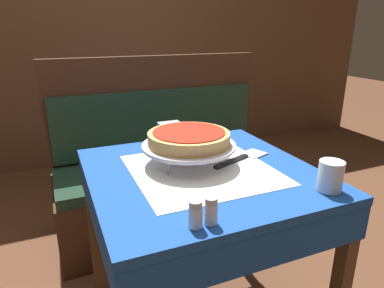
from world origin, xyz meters
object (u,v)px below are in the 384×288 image
napkin_holder (170,132)px  condiment_caddy (154,83)px  pizza_pan_stand (189,146)px  salt_shaker (195,214)px  deep_dish_pizza (189,138)px  dining_table_front (201,193)px  dining_table_rear (155,105)px  water_glass_near (331,176)px  booth_bench (168,182)px  pizza_server (241,158)px  pepper_shaker (211,211)px

napkin_holder → condiment_caddy: 1.42m
pizza_pan_stand → salt_shaker: 0.44m
napkin_holder → condiment_caddy: (0.35, 1.38, 0.00)m
deep_dish_pizza → condiment_caddy: condiment_caddy is taller
dining_table_front → salt_shaker: salt_shaker is taller
dining_table_rear → water_glass_near: bearing=-90.4°
dining_table_rear → booth_bench: booth_bench is taller
deep_dish_pizza → salt_shaker: size_ratio=4.04×
dining_table_front → water_glass_near: size_ratio=8.12×
pizza_pan_stand → water_glass_near: 0.51m
dining_table_rear → water_glass_near: water_glass_near is taller
pizza_server → booth_bench: bearing=93.7°
salt_shaker → pizza_server: bearing=46.2°
salt_shaker → condiment_caddy: condiment_caddy is taller
pizza_server → condiment_caddy: bearing=84.5°
pizza_pan_stand → napkin_holder: (0.03, 0.29, -0.03)m
dining_table_front → booth_bench: (0.14, 0.81, -0.33)m
water_glass_near → napkin_holder: water_glass_near is taller
dining_table_rear → pepper_shaker: size_ratio=10.93×
dining_table_front → dining_table_rear: 1.67m
pepper_shaker → water_glass_near: bearing=3.8°
dining_table_rear → salt_shaker: (-0.50, -1.98, 0.15)m
dining_table_rear → deep_dish_pizza: (-0.34, -1.57, 0.22)m
pizza_pan_stand → condiment_caddy: (0.37, 1.67, -0.02)m
dining_table_front → dining_table_rear: bearing=78.9°
booth_bench → water_glass_near: 1.23m
booth_bench → deep_dish_pizza: 0.92m
pepper_shaker → napkin_holder: size_ratio=0.76×
pizza_server → deep_dish_pizza: bearing=170.2°
pizza_server → salt_shaker: bearing=-133.8°
dining_table_front → deep_dish_pizza: (-0.02, 0.07, 0.20)m
water_glass_near → condiment_caddy: 2.05m
dining_table_front → water_glass_near: bearing=-45.7°
dining_table_rear → pizza_server: (-0.13, -1.60, 0.12)m
dining_table_front → pepper_shaker: 0.39m
dining_table_front → pizza_pan_stand: size_ratio=2.26×
dining_table_front → condiment_caddy: 1.78m
condiment_caddy → water_glass_near: bearing=-91.2°
pizza_server → dining_table_rear: bearing=85.2°
pizza_pan_stand → pizza_server: bearing=-9.8°
pizza_pan_stand → condiment_caddy: 1.71m
dining_table_rear → salt_shaker: 2.04m
pizza_pan_stand → water_glass_near: size_ratio=3.59×
dining_table_front → dining_table_rear: dining_table_rear is taller
salt_shaker → pizza_pan_stand: bearing=69.7°
pizza_pan_stand → napkin_holder: bearing=85.0°
pepper_shaker → condiment_caddy: 2.14m
pizza_pan_stand → salt_shaker: size_ratio=4.66×
booth_bench → condiment_caddy: 1.07m
dining_table_rear → pizza_pan_stand: pizza_pan_stand is taller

